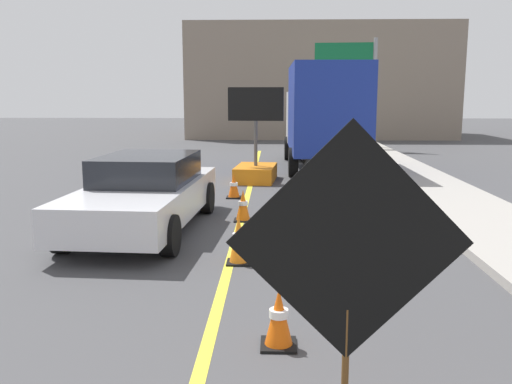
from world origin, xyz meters
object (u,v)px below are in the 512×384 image
object	(u,v)px
traffic_cone_near_sign	(279,318)
traffic_cone_mid_lane	(239,240)
pickup_car	(145,193)
traffic_cone_far_lane	(243,206)
traffic_cone_curbside	(234,186)
highway_guide_sign	(357,74)
arrow_board_trailer	(256,165)
roadwork_sign	(349,249)
box_truck	(324,114)

from	to	relation	value
traffic_cone_near_sign	traffic_cone_mid_lane	bearing A→B (deg)	101.81
pickup_car	traffic_cone_far_lane	distance (m)	1.96
traffic_cone_far_lane	traffic_cone_curbside	xyz separation A→B (m)	(-0.37, 2.49, -0.02)
traffic_cone_curbside	highway_guide_sign	bearing A→B (deg)	69.13
highway_guide_sign	traffic_cone_mid_lane	xyz separation A→B (m)	(-4.24, -17.62, -3.06)
arrow_board_trailer	pickup_car	distance (m)	6.27
arrow_board_trailer	traffic_cone_near_sign	size ratio (longest dim) A/B	4.45
roadwork_sign	traffic_cone_near_sign	distance (m)	2.05
pickup_car	traffic_cone_mid_lane	distance (m)	2.79
traffic_cone_near_sign	traffic_cone_curbside	world-z (taller)	traffic_cone_near_sign
traffic_cone_near_sign	pickup_car	bearing A→B (deg)	116.93
box_truck	traffic_cone_far_lane	bearing A→B (deg)	-105.84
traffic_cone_near_sign	traffic_cone_far_lane	xyz separation A→B (m)	(-0.67, 5.56, 0.01)
box_truck	traffic_cone_near_sign	size ratio (longest dim) A/B	11.70
traffic_cone_far_lane	roadwork_sign	bearing A→B (deg)	-81.19
arrow_board_trailer	box_truck	bearing A→B (deg)	51.73
traffic_cone_mid_lane	traffic_cone_curbside	bearing A→B (deg)	94.95
highway_guide_sign	traffic_cone_near_sign	size ratio (longest dim) A/B	8.24
traffic_cone_curbside	traffic_cone_far_lane	bearing A→B (deg)	-81.63
traffic_cone_curbside	traffic_cone_mid_lane	bearing A→B (deg)	-85.05
highway_guide_sign	traffic_cone_curbside	xyz separation A→B (m)	(-4.70, -12.31, -3.13)
roadwork_sign	traffic_cone_far_lane	bearing A→B (deg)	98.81
roadwork_sign	arrow_board_trailer	distance (m)	12.48
pickup_car	traffic_cone_far_lane	size ratio (longest dim) A/B	7.81
arrow_board_trailer	box_truck	size ratio (longest dim) A/B	0.38
roadwork_sign	traffic_cone_mid_lane	world-z (taller)	roadwork_sign
traffic_cone_mid_lane	traffic_cone_far_lane	xyz separation A→B (m)	(-0.09, 2.82, -0.05)
traffic_cone_mid_lane	pickup_car	bearing A→B (deg)	132.24
pickup_car	traffic_cone_near_sign	size ratio (longest dim) A/B	8.16
arrow_board_trailer	highway_guide_sign	bearing A→B (deg)	66.07
traffic_cone_far_lane	traffic_cone_curbside	world-z (taller)	traffic_cone_far_lane
traffic_cone_mid_lane	arrow_board_trailer	bearing A→B (deg)	90.13
arrow_board_trailer	traffic_cone_near_sign	world-z (taller)	arrow_board_trailer
arrow_board_trailer	traffic_cone_near_sign	xyz separation A→B (m)	(0.59, -10.78, -0.18)
arrow_board_trailer	traffic_cone_far_lane	size ratio (longest dim) A/B	4.25
roadwork_sign	traffic_cone_far_lane	xyz separation A→B (m)	(-1.11, 7.18, -1.16)
traffic_cone_mid_lane	traffic_cone_near_sign	bearing A→B (deg)	-78.19
pickup_car	highway_guide_sign	distance (m)	16.94
pickup_car	highway_guide_sign	size ratio (longest dim) A/B	0.99
traffic_cone_far_lane	arrow_board_trailer	bearing A→B (deg)	89.17
arrow_board_trailer	traffic_cone_far_lane	xyz separation A→B (m)	(-0.08, -5.22, -0.17)
roadwork_sign	highway_guide_sign	bearing A→B (deg)	81.67
box_truck	traffic_cone_mid_lane	bearing A→B (deg)	-101.38
arrow_board_trailer	pickup_car	world-z (taller)	arrow_board_trailer
roadwork_sign	arrow_board_trailer	size ratio (longest dim) A/B	0.86
roadwork_sign	box_truck	xyz separation A→B (m)	(1.16, 15.18, 0.38)
highway_guide_sign	traffic_cone_far_lane	distance (m)	15.73
box_truck	traffic_cone_mid_lane	world-z (taller)	box_truck
roadwork_sign	traffic_cone_mid_lane	distance (m)	4.61
highway_guide_sign	traffic_cone_mid_lane	size ratio (longest dim) A/B	6.75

